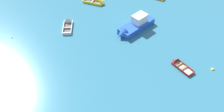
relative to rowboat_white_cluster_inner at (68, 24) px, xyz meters
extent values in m
cube|color=#4C4C51|center=(-0.07, -0.97, -0.14)|extent=(1.41, 3.20, 0.11)
cube|color=white|center=(-0.70, -0.92, 0.02)|extent=(0.32, 3.26, 0.43)
cube|color=white|center=(0.56, -1.01, 0.02)|extent=(0.32, 3.26, 0.43)
cube|color=white|center=(-0.19, -2.59, 0.02)|extent=(1.25, 0.22, 0.43)
cone|color=white|center=(0.05, 0.73, 0.04)|extent=(1.27, 0.83, 1.21)
cube|color=#937047|center=(-0.08, -1.14, 0.11)|extent=(1.15, 0.42, 0.03)
cube|color=beige|center=(14.97, -11.35, -0.15)|extent=(2.32, 2.97, 0.08)
cube|color=maroon|center=(14.47, -11.63, -0.03)|extent=(1.50, 2.58, 0.33)
cube|color=maroon|center=(15.48, -11.06, -0.03)|extent=(1.50, 2.58, 0.33)
cube|color=maroon|center=(15.69, -12.62, -0.03)|extent=(1.05, 0.66, 0.33)
cone|color=maroon|center=(14.23, -10.02, -0.01)|extent=(1.30, 1.13, 1.11)
cube|color=#937047|center=(15.05, -11.48, 0.04)|extent=(1.05, 0.78, 0.03)
cube|color=#937047|center=(14.63, -10.74, 0.04)|extent=(1.05, 0.78, 0.03)
cube|color=blue|center=(10.50, -2.21, 0.27)|extent=(6.24, 5.46, 0.92)
cone|color=blue|center=(7.94, -4.14, 0.31)|extent=(2.10, 2.22, 1.85)
cube|color=white|center=(10.99, -1.84, 1.37)|extent=(2.72, 2.60, 1.28)
cube|color=black|center=(10.20, -2.43, 1.62)|extent=(1.05, 1.31, 0.56)
cube|color=#4C4C51|center=(4.32, 6.03, -0.14)|extent=(3.55, 2.60, 0.10)
cube|color=yellow|center=(4.61, 6.60, 0.01)|extent=(3.18, 1.68, 0.41)
cube|color=yellow|center=(4.04, 5.47, 0.01)|extent=(3.18, 1.68, 0.41)
cube|color=yellow|center=(2.75, 6.84, 0.01)|extent=(0.68, 1.17, 0.41)
cone|color=yellow|center=(5.96, 5.20, 0.03)|extent=(1.27, 1.45, 1.22)
cube|color=#937047|center=(4.16, 6.12, 0.09)|extent=(0.84, 1.18, 0.03)
sphere|color=yellow|center=(18.79, -11.98, -0.19)|extent=(0.45, 0.45, 0.45)
sphere|color=silver|center=(-8.35, -2.34, -0.19)|extent=(0.32, 0.32, 0.32)
camera|label=1|loc=(3.29, -32.69, 23.47)|focal=40.11mm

